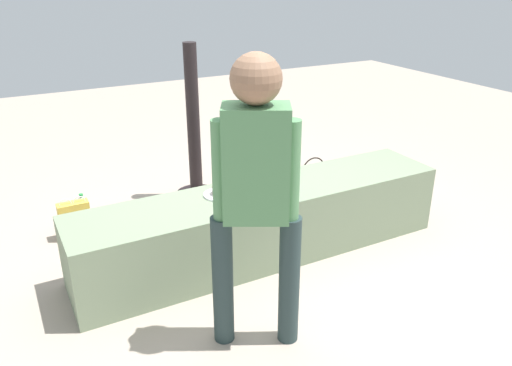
% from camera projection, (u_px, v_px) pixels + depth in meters
% --- Properties ---
extents(ground_plane, '(12.00, 12.00, 0.00)m').
position_uv_depth(ground_plane, '(264.00, 254.00, 3.64)').
color(ground_plane, '#A99989').
extents(concrete_ledge, '(2.65, 0.54, 0.50)m').
position_uv_depth(concrete_ledge, '(264.00, 223.00, 3.54)').
color(concrete_ledge, gray).
rests_on(concrete_ledge, ground_plane).
extents(child_seated, '(0.28, 0.32, 0.48)m').
position_uv_depth(child_seated, '(257.00, 163.00, 3.33)').
color(child_seated, navy).
rests_on(child_seated, concrete_ledge).
extents(adult_standing, '(0.42, 0.32, 1.56)m').
position_uv_depth(adult_standing, '(256.00, 182.00, 2.45)').
color(adult_standing, '#243636').
rests_on(adult_standing, ground_plane).
extents(cake_plate, '(0.22, 0.22, 0.07)m').
position_uv_depth(cake_plate, '(220.00, 192.00, 3.36)').
color(cake_plate, white).
rests_on(cake_plate, concrete_ledge).
extents(gift_bag, '(0.23, 0.09, 0.33)m').
position_uv_depth(gift_bag, '(75.00, 220.00, 3.82)').
color(gift_bag, gold).
rests_on(gift_bag, ground_plane).
extents(railing_post, '(0.36, 0.36, 1.34)m').
position_uv_depth(railing_post, '(194.00, 140.00, 4.35)').
color(railing_post, black).
rests_on(railing_post, ground_plane).
extents(water_bottle_near_gift, '(0.07, 0.07, 0.22)m').
position_uv_depth(water_bottle_near_gift, '(83.00, 207.00, 4.11)').
color(water_bottle_near_gift, silver).
rests_on(water_bottle_near_gift, ground_plane).
extents(water_bottle_far_side, '(0.06, 0.06, 0.21)m').
position_uv_depth(water_bottle_far_side, '(165.00, 213.00, 4.02)').
color(water_bottle_far_side, silver).
rests_on(water_bottle_far_side, ground_plane).
extents(party_cup_red, '(0.08, 0.08, 0.09)m').
position_uv_depth(party_cup_red, '(186.00, 225.00, 3.95)').
color(party_cup_red, red).
rests_on(party_cup_red, ground_plane).
extents(cake_box_white, '(0.31, 0.34, 0.13)m').
position_uv_depth(cake_box_white, '(233.00, 212.00, 4.12)').
color(cake_box_white, white).
rests_on(cake_box_white, ground_plane).
extents(handbag_black_leather, '(0.33, 0.11, 0.30)m').
position_uv_depth(handbag_black_leather, '(313.00, 178.00, 4.68)').
color(handbag_black_leather, black).
rests_on(handbag_black_leather, ground_plane).
extents(handbag_brown_canvas, '(0.30, 0.13, 0.31)m').
position_uv_depth(handbag_brown_canvas, '(241.00, 169.00, 4.88)').
color(handbag_brown_canvas, brown).
rests_on(handbag_brown_canvas, ground_plane).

